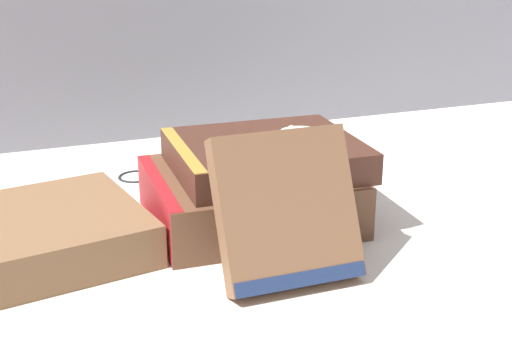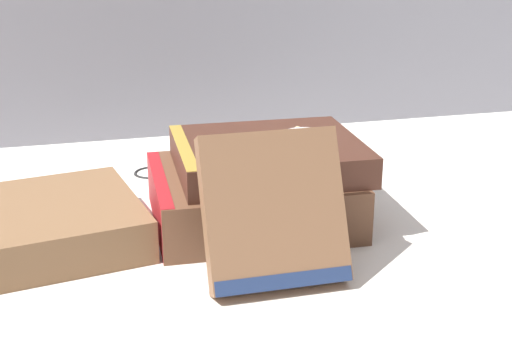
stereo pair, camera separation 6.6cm
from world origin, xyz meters
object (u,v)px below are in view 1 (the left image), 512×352
at_px(book_flat_bottom, 244,197).
at_px(reading_glasses, 155,171).
at_px(book_leaning_front, 287,215).
at_px(book_flat_top, 260,156).
at_px(pocket_watch, 300,134).

bearing_deg(book_flat_bottom, reading_glasses, 108.71).
distance_m(book_flat_bottom, book_leaning_front, 0.13).
distance_m(book_leaning_front, reading_glasses, 0.30).
relative_size(book_flat_bottom, book_flat_top, 1.08).
height_order(book_flat_bottom, pocket_watch, pocket_watch).
distance_m(book_flat_top, pocket_watch, 0.04).
relative_size(book_flat_top, book_leaning_front, 1.47).
relative_size(book_flat_bottom, pocket_watch, 4.04).
distance_m(book_flat_bottom, book_flat_top, 0.04).
xyz_separation_m(book_leaning_front, pocket_watch, (0.06, 0.12, 0.03)).
xyz_separation_m(book_flat_bottom, book_flat_top, (0.02, -0.00, 0.04)).
height_order(book_flat_top, reading_glasses, book_flat_top).
height_order(book_leaning_front, reading_glasses, book_leaning_front).
bearing_deg(reading_glasses, book_flat_bottom, -88.90).
height_order(book_flat_bottom, book_leaning_front, book_leaning_front).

